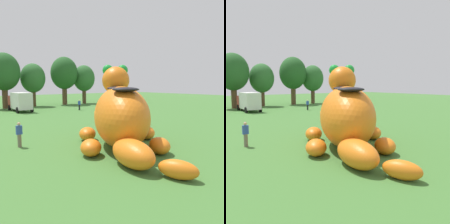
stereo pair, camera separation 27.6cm
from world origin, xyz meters
TOP-DOWN VIEW (x-y plane):
  - ground_plane at (0.00, 0.00)m, footprint 160.00×160.00m
  - giant_inflatable_creature at (0.64, 0.00)m, footprint 7.89×11.26m
  - box_truck at (2.10, 25.93)m, footprint 2.52×6.46m
  - tree_centre at (1.58, 32.21)m, footprint 5.42×5.42m
  - tree_centre_right at (6.91, 32.94)m, footprint 4.57×4.57m
  - tree_mid_right at (13.59, 33.20)m, footprint 5.52×5.52m
  - tree_right at (18.16, 32.88)m, footprint 4.67×4.67m
  - tree_far_right at (27.31, 34.47)m, footprint 4.64×4.64m
  - spectator_near_inflatable at (3.15, 6.09)m, footprint 0.38×0.26m
  - spectator_by_cars at (10.33, 21.85)m, footprint 0.38×0.26m
  - spectator_wandering at (-4.92, 4.16)m, footprint 0.38×0.26m
  - spectator_far_side at (10.60, 13.38)m, footprint 0.38×0.26m

SIDE VIEW (x-z plane):
  - ground_plane at x=0.00m, z-range 0.00..0.00m
  - spectator_near_inflatable at x=3.15m, z-range 0.00..1.71m
  - spectator_by_cars at x=10.33m, z-range 0.00..1.71m
  - spectator_wandering at x=-4.92m, z-range 0.00..1.71m
  - spectator_far_side at x=10.60m, z-range 0.00..1.71m
  - box_truck at x=2.10m, z-range 0.13..3.08m
  - giant_inflatable_creature at x=0.64m, z-range -0.78..5.04m
  - tree_centre_right at x=6.91m, z-range 1.25..9.36m
  - tree_far_right at x=27.31m, z-range 1.27..9.50m
  - tree_right at x=18.16m, z-range 1.28..9.57m
  - tree_centre at x=1.58m, z-range 1.48..11.09m
  - tree_mid_right at x=13.59m, z-range 1.51..11.31m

